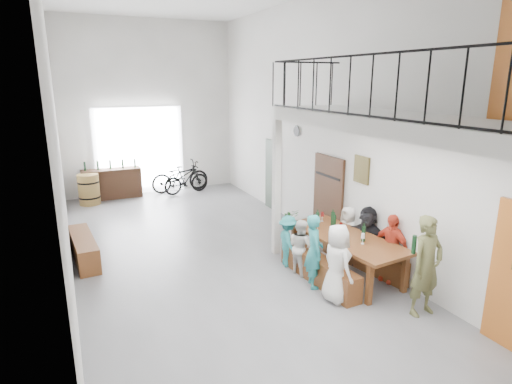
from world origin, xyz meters
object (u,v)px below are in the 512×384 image
host_standing (426,266)px  bicycle_near (180,176)px  serving_counter (112,184)px  tasting_table (346,240)px  oak_barrel (89,189)px  bench_inner (318,269)px  side_bench (84,248)px

host_standing → bicycle_near: size_ratio=0.84×
serving_counter → host_standing: bearing=-67.8°
tasting_table → bicycle_near: 7.65m
bicycle_near → serving_counter: bearing=84.5°
host_standing → bicycle_near: bearing=96.3°
oak_barrel → host_standing: (4.39, -8.85, 0.36)m
host_standing → serving_counter: bearing=108.7°
oak_barrel → serving_counter: 0.84m
host_standing → bench_inner: bearing=116.1°
side_bench → bicycle_near: 5.78m
bench_inner → tasting_table: bearing=-0.5°
oak_barrel → bicycle_near: (2.89, 0.38, 0.05)m
bicycle_near → bench_inner: bearing=-179.7°
bicycle_near → oak_barrel: bearing=93.4°
tasting_table → host_standing: host_standing is taller
host_standing → bicycle_near: host_standing is taller
oak_barrel → bicycle_near: size_ratio=0.47×
side_bench → oak_barrel: 4.37m
tasting_table → oak_barrel: oak_barrel is taller
side_bench → host_standing: size_ratio=1.12×
serving_counter → host_standing: (3.68, -9.28, 0.35)m
serving_counter → bench_inner: bearing=-69.5°
bench_inner → bicycle_near: 7.61m
tasting_table → bench_inner: (-0.61, -0.02, -0.47)m
side_bench → host_standing: host_standing is taller
bench_inner → oak_barrel: 8.00m
tasting_table → side_bench: size_ratio=1.41×
tasting_table → side_bench: 5.34m
side_bench → tasting_table: bearing=-32.1°
side_bench → host_standing: bearing=-43.1°
bench_inner → serving_counter: serving_counter is taller
tasting_table → host_standing: bearing=-85.8°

